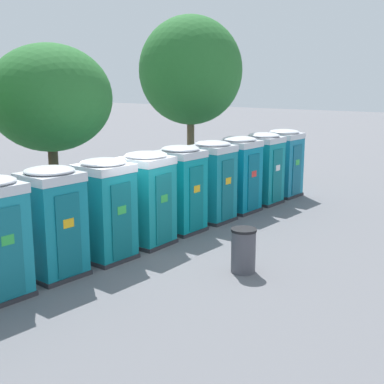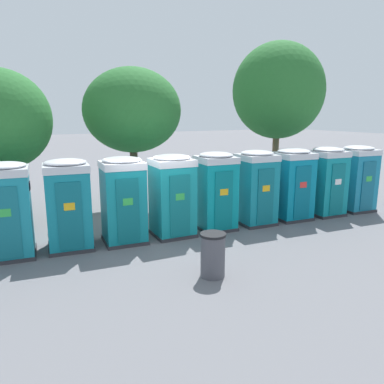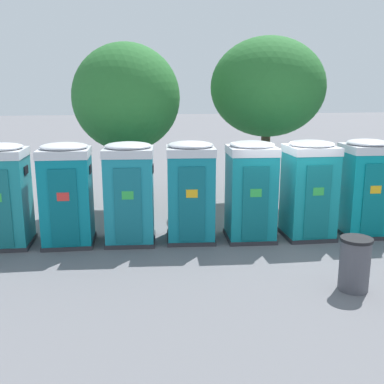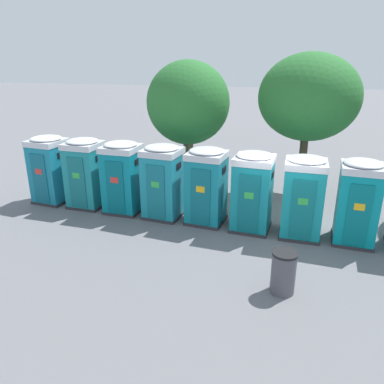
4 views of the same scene
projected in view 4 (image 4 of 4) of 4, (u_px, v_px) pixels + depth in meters
The scene contains 12 objects.
ground_plane at pixel (274, 231), 11.98m from camera, with size 120.00×120.00×0.00m, color slate.
portapotty_0 at pixel (50, 169), 14.03m from camera, with size 1.32×1.32×2.54m.
portapotty_1 at pixel (85, 173), 13.60m from camera, with size 1.26×1.24×2.54m.
portapotty_2 at pixel (123, 177), 13.12m from camera, with size 1.27×1.24×2.54m.
portapotty_3 at pixel (163, 181), 12.66m from camera, with size 1.34×1.32×2.54m.
portapotty_4 at pixel (206, 186), 12.23m from camera, with size 1.34×1.32×2.54m.
portapotty_5 at pixel (252, 191), 11.71m from camera, with size 1.30×1.29×2.54m.
portapotty_6 at pixel (303, 197), 11.26m from camera, with size 1.25×1.23×2.54m.
portapotty_7 at pixel (358, 202), 10.87m from camera, with size 1.25×1.28×2.54m.
street_tree_0 at pixel (188, 104), 14.70m from camera, with size 3.26×3.26×5.17m.
street_tree_2 at pixel (309, 98), 13.69m from camera, with size 3.69×3.69×5.45m.
trash_can at pixel (283, 272), 8.72m from camera, with size 0.61×0.61×1.05m.
Camera 4 is at (0.16, -11.15, 5.26)m, focal length 35.00 mm.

